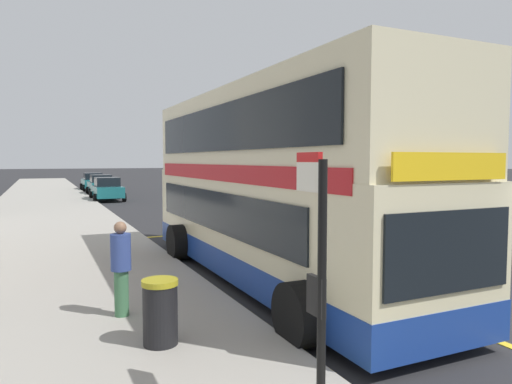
{
  "coord_description": "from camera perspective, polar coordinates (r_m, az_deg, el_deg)",
  "views": [
    {
      "loc": [
        -7.29,
        -4.55,
        2.8
      ],
      "look_at": [
        -2.0,
        6.81,
        1.94
      ],
      "focal_mm": 32.59,
      "sensor_mm": 36.0,
      "label": 1
    }
  ],
  "objects": [
    {
      "name": "pavement_near",
      "position": [
        36.65,
        -24.43,
        -0.7
      ],
      "size": [
        6.0,
        76.0,
        0.14
      ],
      "primitive_type": "cube",
      "color": "#A39E93",
      "rests_on": "ground"
    },
    {
      "name": "bus_stop_sign",
      "position": [
        4.71,
        7.59,
        -9.02
      ],
      "size": [
        0.09,
        0.51,
        2.74
      ],
      "color": "black",
      "rests_on": "pavement_near"
    },
    {
      "name": "pedestrian_waiting_near_sign",
      "position": [
        8.31,
        -16.24,
        -8.6
      ],
      "size": [
        0.34,
        0.34,
        1.63
      ],
      "color": "#3F724C",
      "rests_on": "pavement_near"
    },
    {
      "name": "ground_plane",
      "position": [
        37.37,
        -13.64,
        -0.48
      ],
      "size": [
        260.0,
        260.0,
        0.0
      ],
      "primitive_type": "plane",
      "color": "#28282B"
    },
    {
      "name": "litter_bin",
      "position": [
        7.04,
        -11.67,
        -14.2
      ],
      "size": [
        0.52,
        0.52,
        0.95
      ],
      "color": "black",
      "rests_on": "pavement_near"
    },
    {
      "name": "double_decker_bus",
      "position": [
        10.84,
        1.59,
        0.03
      ],
      "size": [
        3.22,
        10.63,
        4.4
      ],
      "color": "beige",
      "rests_on": "ground"
    },
    {
      "name": "parked_car_teal_distant",
      "position": [
        45.74,
        -19.39,
        1.2
      ],
      "size": [
        2.09,
        4.2,
        1.62
      ],
      "rotation": [
        0.0,
        0.0,
        0.0
      ],
      "color": "#196066",
      "rests_on": "ground"
    },
    {
      "name": "parked_car_teal_far",
      "position": [
        39.81,
        -18.51,
        0.84
      ],
      "size": [
        2.09,
        4.2,
        1.62
      ],
      "rotation": [
        0.0,
        0.0,
        3.09
      ],
      "color": "#196066",
      "rests_on": "ground"
    },
    {
      "name": "bus_bay_markings",
      "position": [
        11.43,
        1.0,
        -10.22
      ],
      "size": [
        3.13,
        13.79,
        0.01
      ],
      "color": "yellow",
      "rests_on": "ground"
    },
    {
      "name": "parked_car_teal_across",
      "position": [
        33.61,
        -17.81,
        0.33
      ],
      "size": [
        2.09,
        4.2,
        1.62
      ],
      "rotation": [
        0.0,
        0.0,
        0.03
      ],
      "color": "#196066",
      "rests_on": "ground"
    },
    {
      "name": "parked_car_navy_behind",
      "position": [
        25.8,
        3.14,
        -0.53
      ],
      "size": [
        2.09,
        4.2,
        1.62
      ],
      "rotation": [
        0.0,
        0.0,
        0.03
      ],
      "color": "navy",
      "rests_on": "ground"
    }
  ]
}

